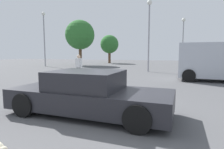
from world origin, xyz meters
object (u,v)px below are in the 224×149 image
Objects in this scene: light_post_near at (149,24)px; light_post_mid at (44,30)px; light_post_far at (183,34)px; pedestrian at (79,65)px; sedan_foreground at (89,94)px.

light_post_mid is at bearing 167.67° from light_post_near.
light_post_mid is 17.40m from light_post_far.
pedestrian is 0.24× the size of light_post_mid.
light_post_mid is (-13.47, 2.95, 0.25)m from light_post_near.
light_post_near is (3.38, 6.90, 3.36)m from pedestrian.
light_post_near is at bearing -179.42° from pedestrian.
light_post_near is 13.79m from light_post_mid.
light_post_near reaches higher than sedan_foreground.
sedan_foreground is 0.77× the size of light_post_far.
pedestrian is at bearing -44.27° from light_post_mid.
pedestrian is at bearing -116.08° from light_post_near.
light_post_near is at bearing 92.31° from sedan_foreground.
light_post_far is at bearing 17.11° from light_post_mid.
light_post_far is at bearing 83.60° from sedan_foreground.
sedan_foreground is at bearing -89.84° from light_post_near.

